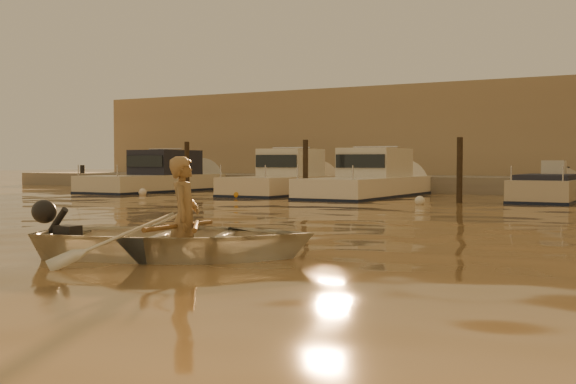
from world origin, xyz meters
The scene contains 18 objects.
ground_plane centered at (0.00, 0.00, 0.00)m, with size 160.00×160.00×0.00m, color olive.
dinghy centered at (0.04, -0.42, 0.25)m, with size 2.58×3.61×0.75m, color silver.
person centered at (0.13, -0.38, 0.51)m, with size 0.59×0.39×1.63m, color #99784C.
outboard_motor centered at (-1.34, -1.01, 0.28)m, with size 0.90×0.40×0.70m, color black, non-canonical shape.
oar_port centered at (0.26, -0.32, 0.42)m, with size 0.06×0.06×2.10m, color brown.
oar_starboard centered at (0.08, -0.40, 0.42)m, with size 0.06×0.06×2.10m, color brown.
moored_boat_0 centered at (-13.84, 16.00, 0.62)m, with size 2.50×7.87×1.75m, color silver, non-canonical shape.
moored_boat_1 centered at (-7.60, 16.00, 0.62)m, with size 2.29×6.79×1.75m, color #EFDEC8, non-canonical shape.
moored_boat_2 centered at (-4.15, 16.00, 0.62)m, with size 2.42×8.05×1.75m, color white, non-canonical shape.
moored_boat_3 centered at (2.05, 16.00, 0.22)m, with size 1.80×5.31×0.95m, color beige, non-canonical shape.
piling_0 centered at (-10.50, 13.80, 0.90)m, with size 0.18×0.18×2.20m, color #2D2319.
piling_1 centered at (-5.50, 13.80, 0.90)m, with size 0.18×0.18×2.20m, color #2D2319.
piling_2 centered at (-0.20, 13.80, 0.90)m, with size 0.18×0.18×2.20m, color #2D2319.
fender_a centered at (-12.06, 13.11, 0.10)m, with size 0.30×0.30×0.30m, color white.
fender_b centered at (-7.80, 13.11, 0.10)m, with size 0.30×0.30×0.30m, color orange.
fender_c centered at (-1.00, 12.47, 0.10)m, with size 0.30×0.30×0.30m, color white.
quay centered at (0.00, 21.50, 0.15)m, with size 52.00×4.00×1.00m, color gray.
waterfront_building centered at (0.00, 27.00, 2.40)m, with size 46.00×7.00×4.80m, color #9E8466.
Camera 1 is at (5.87, -7.94, 1.26)m, focal length 45.00 mm.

